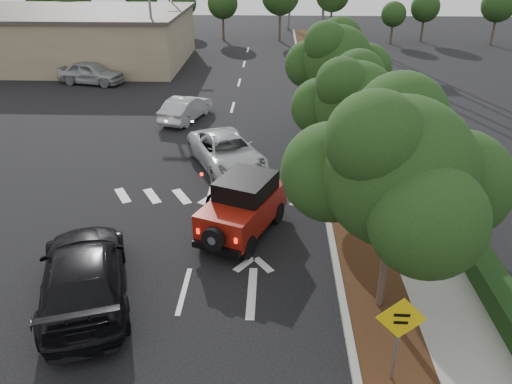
# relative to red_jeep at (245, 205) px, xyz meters

# --- Properties ---
(ground) EXTENTS (120.00, 120.00, 0.00)m
(ground) POSITION_rel_red_jeep_xyz_m (-1.61, -3.45, -1.05)
(ground) COLOR black
(ground) RESTS_ON ground
(curb) EXTENTS (0.20, 70.00, 0.15)m
(curb) POSITION_rel_red_jeep_xyz_m (2.99, 8.55, -0.97)
(curb) COLOR #9E9B93
(curb) RESTS_ON ground
(planting_strip) EXTENTS (1.80, 70.00, 0.12)m
(planting_strip) POSITION_rel_red_jeep_xyz_m (3.99, 8.55, -0.99)
(planting_strip) COLOR black
(planting_strip) RESTS_ON ground
(sidewalk) EXTENTS (2.00, 70.00, 0.12)m
(sidewalk) POSITION_rel_red_jeep_xyz_m (5.89, 8.55, -0.99)
(sidewalk) COLOR gray
(sidewalk) RESTS_ON ground
(hedge) EXTENTS (0.80, 70.00, 0.80)m
(hedge) POSITION_rel_red_jeep_xyz_m (7.29, 8.55, -0.65)
(hedge) COLOR black
(hedge) RESTS_ON ground
(commercial_building) EXTENTS (22.00, 12.00, 4.00)m
(commercial_building) POSITION_rel_red_jeep_xyz_m (-17.61, 26.55, 0.95)
(commercial_building) COLOR #83765A
(commercial_building) RESTS_ON ground
(transmission_tower) EXTENTS (7.00, 4.00, 28.00)m
(transmission_tower) POSITION_rel_red_jeep_xyz_m (4.39, 44.55, -1.05)
(transmission_tower) COLOR slate
(transmission_tower) RESTS_ON ground
(street_tree_near) EXTENTS (3.80, 3.80, 5.92)m
(street_tree_near) POSITION_rel_red_jeep_xyz_m (3.99, -3.95, -1.05)
(street_tree_near) COLOR black
(street_tree_near) RESTS_ON ground
(street_tree_mid) EXTENTS (3.20, 3.20, 5.32)m
(street_tree_mid) POSITION_rel_red_jeep_xyz_m (3.99, 3.05, -1.05)
(street_tree_mid) COLOR black
(street_tree_mid) RESTS_ON ground
(street_tree_far) EXTENTS (3.40, 3.40, 5.62)m
(street_tree_far) POSITION_rel_red_jeep_xyz_m (3.99, 9.55, -1.05)
(street_tree_far) COLOR black
(street_tree_far) RESTS_ON ground
(light_pole_a) EXTENTS (2.00, 0.22, 9.00)m
(light_pole_a) POSITION_rel_red_jeep_xyz_m (-8.11, 22.55, -1.05)
(light_pole_a) COLOR slate
(light_pole_a) RESTS_ON ground
(light_pole_b) EXTENTS (2.00, 0.22, 9.00)m
(light_pole_b) POSITION_rel_red_jeep_xyz_m (-9.11, 34.55, -1.05)
(light_pole_b) COLOR slate
(light_pole_b) RESTS_ON ground
(red_jeep) EXTENTS (3.07, 4.22, 2.06)m
(red_jeep) POSITION_rel_red_jeep_xyz_m (0.00, 0.00, 0.00)
(red_jeep) COLOR black
(red_jeep) RESTS_ON ground
(silver_suv_ahead) EXTENTS (4.49, 5.90, 1.49)m
(silver_suv_ahead) POSITION_rel_red_jeep_xyz_m (-1.11, 5.47, -0.30)
(silver_suv_ahead) COLOR #AEB2B7
(silver_suv_ahead) RESTS_ON ground
(black_suv_oncoming) EXTENTS (3.99, 6.15, 1.66)m
(black_suv_oncoming) POSITION_rel_red_jeep_xyz_m (-4.33, -3.85, -0.22)
(black_suv_oncoming) COLOR black
(black_suv_oncoming) RESTS_ON ground
(silver_sedan_oncoming) EXTENTS (2.62, 4.38, 1.36)m
(silver_sedan_oncoming) POSITION_rel_red_jeep_xyz_m (-4.07, 12.10, -0.37)
(silver_sedan_oncoming) COLOR #A3A5AB
(silver_sedan_oncoming) RESTS_ON ground
(parked_suv) EXTENTS (4.95, 2.88, 1.58)m
(parked_suv) POSITION_rel_red_jeep_xyz_m (-12.12, 19.82, -0.26)
(parked_suv) COLOR #95989C
(parked_suv) RESTS_ON ground
(speed_hump_sign) EXTENTS (1.10, 0.10, 2.34)m
(speed_hump_sign) POSITION_rel_red_jeep_xyz_m (3.79, -6.63, 0.58)
(speed_hump_sign) COLOR slate
(speed_hump_sign) RESTS_ON ground
(terracotta_planter) EXTENTS (0.65, 0.65, 1.14)m
(terracotta_planter) POSITION_rel_red_jeep_xyz_m (6.41, -1.55, -0.28)
(terracotta_planter) COLOR brown
(terracotta_planter) RESTS_ON ground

